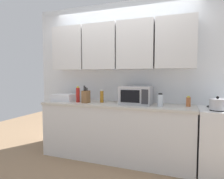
{
  "coord_description": "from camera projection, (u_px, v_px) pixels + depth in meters",
  "views": [
    {
      "loc": [
        1.0,
        -3.21,
        1.34
      ],
      "look_at": [
        -0.08,
        -0.25,
        1.12
      ],
      "focal_mm": 30.96,
      "sensor_mm": 36.0,
      "label": 1
    }
  ],
  "objects": [
    {
      "name": "ground_plane",
      "position": [
        98.0,
        179.0,
        2.5
      ],
      "size": [
        8.0,
        8.0,
        0.0
      ],
      "primitive_type": "plane",
      "color": "#937556"
    },
    {
      "name": "wall_back_with_cabinets",
      "position": [
        120.0,
        62.0,
        3.27
      ],
      "size": [
        3.29,
        0.38,
        2.6
      ],
      "color": "white",
      "rests_on": "ground_plane"
    },
    {
      "name": "counter_run",
      "position": [
        116.0,
        131.0,
        3.13
      ],
      "size": [
        2.42,
        0.63,
        0.9
      ],
      "color": "silver",
      "rests_on": "ground_plane"
    },
    {
      "name": "kettle",
      "position": [
        217.0,
        104.0,
        2.46
      ],
      "size": [
        0.19,
        0.19,
        0.17
      ],
      "color": "#B2B2B7",
      "rests_on": "stove_range"
    },
    {
      "name": "microwave",
      "position": [
        136.0,
        95.0,
        3.02
      ],
      "size": [
        0.48,
        0.37,
        0.28
      ],
      "color": "#B7B7BC",
      "rests_on": "counter_run"
    },
    {
      "name": "dish_rack",
      "position": [
        65.0,
        97.0,
        3.42
      ],
      "size": [
        0.38,
        0.3,
        0.12
      ],
      "primitive_type": "cube",
      "color": "silver",
      "rests_on": "counter_run"
    },
    {
      "name": "knife_block",
      "position": [
        86.0,
        97.0,
        3.17
      ],
      "size": [
        0.11,
        0.13,
        0.28
      ],
      "color": "brown",
      "rests_on": "counter_run"
    },
    {
      "name": "bottle_spice_jar",
      "position": [
        188.0,
        102.0,
        2.79
      ],
      "size": [
        0.06,
        0.06,
        0.15
      ],
      "color": "#BC6638",
      "rests_on": "counter_run"
    },
    {
      "name": "bottle_amber_vinegar",
      "position": [
        102.0,
        96.0,
        3.22
      ],
      "size": [
        0.06,
        0.06,
        0.22
      ],
      "color": "#AD701E",
      "rests_on": "counter_run"
    },
    {
      "name": "bottle_clear_tall",
      "position": [
        160.0,
        100.0,
        2.8
      ],
      "size": [
        0.08,
        0.08,
        0.19
      ],
      "color": "silver",
      "rests_on": "counter_run"
    },
    {
      "name": "bottle_red_sauce",
      "position": [
        78.0,
        95.0,
        3.24
      ],
      "size": [
        0.06,
        0.06,
        0.27
      ],
      "color": "red",
      "rests_on": "counter_run"
    }
  ]
}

